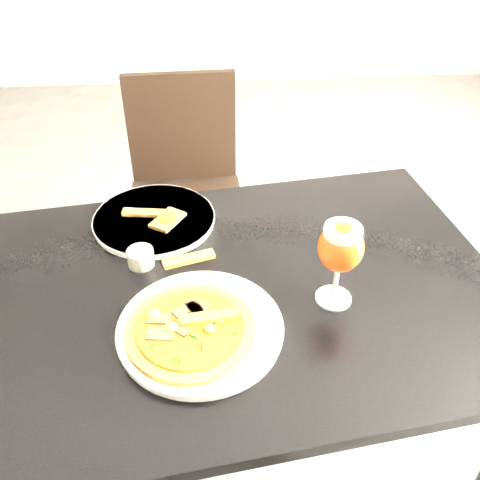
{
  "coord_description": "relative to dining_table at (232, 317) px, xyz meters",
  "views": [
    {
      "loc": [
        -0.07,
        -0.96,
        1.55
      ],
      "look_at": [
        -0.01,
        -0.04,
        0.83
      ],
      "focal_mm": 40.0,
      "sensor_mm": 36.0,
      "label": 1
    }
  ],
  "objects": [
    {
      "name": "ground",
      "position": [
        0.03,
        0.1,
        -0.66
      ],
      "size": [
        6.0,
        6.0,
        0.0
      ],
      "primitive_type": "plane",
      "color": "#4A494C",
      "rests_on": "ground"
    },
    {
      "name": "beer_glass",
      "position": [
        0.22,
        -0.05,
        0.23
      ],
      "size": [
        0.09,
        0.09,
        0.2
      ],
      "color": "silver",
      "rests_on": "dining_table"
    },
    {
      "name": "plate_main",
      "position": [
        -0.07,
        -0.12,
        0.1
      ],
      "size": [
        0.35,
        0.35,
        0.02
      ],
      "primitive_type": "cylinder",
      "rotation": [
        0.0,
        0.0,
        -0.07
      ],
      "color": "white",
      "rests_on": "dining_table"
    },
    {
      "name": "pizza",
      "position": [
        -0.09,
        -0.14,
        0.12
      ],
      "size": [
        0.26,
        0.26,
        0.03
      ],
      "rotation": [
        0.0,
        0.0,
        -0.18
      ],
      "color": "brown",
      "rests_on": "plate_main"
    },
    {
      "name": "plate_second",
      "position": [
        -0.18,
        0.26,
        0.1
      ],
      "size": [
        0.31,
        0.31,
        0.02
      ],
      "primitive_type": "cylinder",
      "rotation": [
        0.0,
        0.0,
        0.02
      ],
      "color": "white",
      "rests_on": "dining_table"
    },
    {
      "name": "dining_table",
      "position": [
        0.0,
        0.0,
        0.0
      ],
      "size": [
        1.3,
        0.95,
        0.75
      ],
      "rotation": [
        0.0,
        0.0,
        0.13
      ],
      "color": "black",
      "rests_on": "ground"
    },
    {
      "name": "chair_far",
      "position": [
        -0.12,
        0.81,
        -0.17
      ],
      "size": [
        0.43,
        0.43,
        0.89
      ],
      "rotation": [
        0.0,
        0.0,
        0.04
      ],
      "color": "black",
      "rests_on": "ground"
    },
    {
      "name": "loose_crust",
      "position": [
        -0.09,
        0.1,
        0.1
      ],
      "size": [
        0.13,
        0.06,
        0.01
      ],
      "primitive_type": "cube",
      "rotation": [
        0.0,
        0.0,
        0.28
      ],
      "color": "brown",
      "rests_on": "dining_table"
    },
    {
      "name": "sauce_cup",
      "position": [
        -0.2,
        0.09,
        0.11
      ],
      "size": [
        0.06,
        0.06,
        0.04
      ],
      "color": "beige",
      "rests_on": "dining_table"
    },
    {
      "name": "crust_scraps",
      "position": [
        -0.17,
        0.25,
        0.11
      ],
      "size": [
        0.16,
        0.11,
        0.01
      ],
      "rotation": [
        0.0,
        0.0,
        0.3
      ],
      "color": "brown",
      "rests_on": "plate_second"
    }
  ]
}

